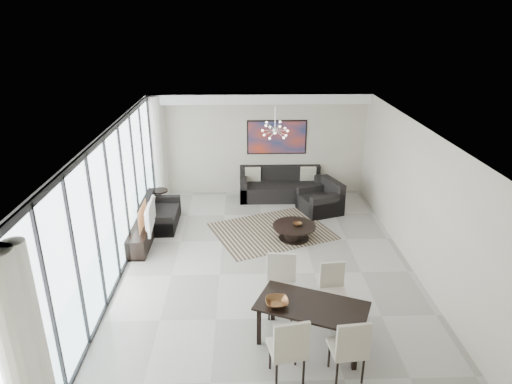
{
  "coord_description": "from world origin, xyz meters",
  "views": [
    {
      "loc": [
        -0.47,
        -7.94,
        4.94
      ],
      "look_at": [
        -0.18,
        1.34,
        1.25
      ],
      "focal_mm": 32.0,
      "sensor_mm": 36.0,
      "label": 1
    }
  ],
  "objects_px": {
    "television": "(146,216)",
    "dining_table": "(312,310)",
    "sofa_main": "(281,188)",
    "tv_console": "(142,237)",
    "coffee_table": "(294,231)"
  },
  "relations": [
    {
      "from": "coffee_table",
      "to": "dining_table",
      "type": "relative_size",
      "value": 0.53
    },
    {
      "from": "dining_table",
      "to": "tv_console",
      "type": "bearing_deg",
      "value": 135.02
    },
    {
      "from": "coffee_table",
      "to": "sofa_main",
      "type": "distance_m",
      "value": 2.57
    },
    {
      "from": "sofa_main",
      "to": "dining_table",
      "type": "relative_size",
      "value": 1.22
    },
    {
      "from": "sofa_main",
      "to": "tv_console",
      "type": "distance_m",
      "value": 4.38
    },
    {
      "from": "sofa_main",
      "to": "tv_console",
      "type": "relative_size",
      "value": 1.61
    },
    {
      "from": "television",
      "to": "sofa_main",
      "type": "bearing_deg",
      "value": -51.88
    },
    {
      "from": "coffee_table",
      "to": "tv_console",
      "type": "height_order",
      "value": "tv_console"
    },
    {
      "from": "television",
      "to": "dining_table",
      "type": "xyz_separation_m",
      "value": [
        3.18,
        -3.31,
        -0.12
      ]
    },
    {
      "from": "coffee_table",
      "to": "sofa_main",
      "type": "bearing_deg",
      "value": 92.24
    },
    {
      "from": "sofa_main",
      "to": "tv_console",
      "type": "bearing_deg",
      "value": -140.28
    },
    {
      "from": "sofa_main",
      "to": "television",
      "type": "xyz_separation_m",
      "value": [
        -3.21,
        -2.82,
        0.46
      ]
    },
    {
      "from": "tv_console",
      "to": "television",
      "type": "distance_m",
      "value": 0.54
    },
    {
      "from": "coffee_table",
      "to": "television",
      "type": "distance_m",
      "value": 3.36
    },
    {
      "from": "tv_console",
      "to": "dining_table",
      "type": "bearing_deg",
      "value": -44.98
    }
  ]
}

